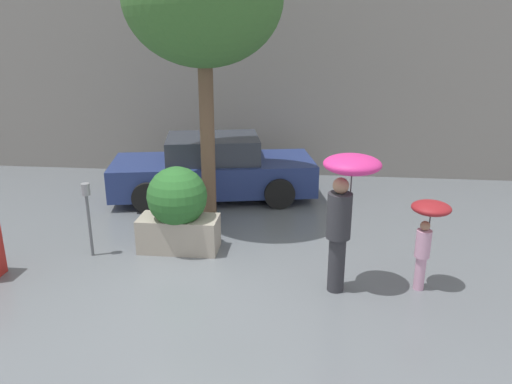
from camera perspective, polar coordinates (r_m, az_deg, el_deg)
ground_plane at (r=7.59m, az=-6.48°, el=-11.21°), size 40.00×40.00×0.00m
building_facade at (r=13.04m, az=-0.69°, el=15.14°), size 18.00×0.30×6.00m
planter_box at (r=8.65m, az=-8.94°, el=-1.89°), size 1.37×1.03×1.50m
person_adult at (r=7.11m, az=10.22°, el=-0.42°), size 0.81×0.81×2.06m
person_child at (r=7.62m, az=19.04°, el=-3.61°), size 0.56×0.56×1.36m
parked_car_near at (r=11.37m, az=-4.89°, el=2.59°), size 4.76×2.63×1.42m
street_tree at (r=9.36m, az=-6.07°, el=21.03°), size 2.83×2.83×5.42m
parking_meter at (r=8.74m, az=-18.73°, el=-1.36°), size 0.14×0.14×1.29m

